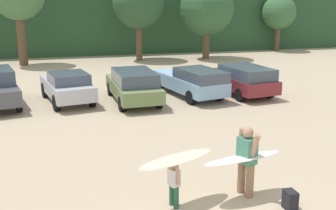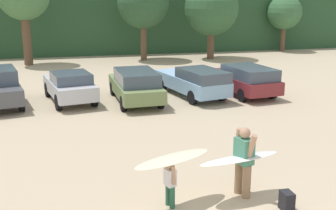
{
  "view_description": "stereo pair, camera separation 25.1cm",
  "coord_description": "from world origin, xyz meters",
  "px_view_note": "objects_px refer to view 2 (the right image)",
  "views": [
    {
      "loc": [
        -3.39,
        -6.0,
        4.72
      ],
      "look_at": [
        0.02,
        6.89,
        1.2
      ],
      "focal_mm": 44.24,
      "sensor_mm": 36.0,
      "label": 1
    },
    {
      "loc": [
        -3.15,
        -6.06,
        4.72
      ],
      "look_at": [
        0.02,
        6.89,
        1.2
      ],
      "focal_mm": 44.24,
      "sensor_mm": 36.0,
      "label": 2
    }
  ],
  "objects_px": {
    "surfboard_cream": "(173,159)",
    "parked_car_olive_green": "(136,85)",
    "parked_car_maroon": "(243,79)",
    "surfboard_white": "(240,158)",
    "person_adult": "(244,158)",
    "parked_car_silver": "(70,86)",
    "person_child": "(170,182)",
    "backpack_dropped": "(287,201)",
    "parked_car_sky_blue": "(194,81)"
  },
  "relations": [
    {
      "from": "parked_car_silver",
      "to": "person_adult",
      "type": "xyz_separation_m",
      "value": [
        3.92,
        -10.47,
        0.22
      ]
    },
    {
      "from": "parked_car_silver",
      "to": "parked_car_sky_blue",
      "type": "height_order",
      "value": "parked_car_sky_blue"
    },
    {
      "from": "person_child",
      "to": "surfboard_white",
      "type": "relative_size",
      "value": 0.49
    },
    {
      "from": "parked_car_silver",
      "to": "parked_car_olive_green",
      "type": "height_order",
      "value": "parked_car_olive_green"
    },
    {
      "from": "parked_car_sky_blue",
      "to": "parked_car_maroon",
      "type": "bearing_deg",
      "value": -104.33
    },
    {
      "from": "parked_car_sky_blue",
      "to": "person_child",
      "type": "distance_m",
      "value": 10.87
    },
    {
      "from": "backpack_dropped",
      "to": "parked_car_sky_blue",
      "type": "bearing_deg",
      "value": 83.79
    },
    {
      "from": "parked_car_maroon",
      "to": "person_child",
      "type": "height_order",
      "value": "parked_car_maroon"
    },
    {
      "from": "parked_car_olive_green",
      "to": "backpack_dropped",
      "type": "height_order",
      "value": "parked_car_olive_green"
    },
    {
      "from": "parked_car_olive_green",
      "to": "parked_car_maroon",
      "type": "distance_m",
      "value": 5.4
    },
    {
      "from": "parked_car_maroon",
      "to": "surfboard_white",
      "type": "distance_m",
      "value": 11.02
    },
    {
      "from": "parked_car_olive_green",
      "to": "parked_car_maroon",
      "type": "height_order",
      "value": "parked_car_olive_green"
    },
    {
      "from": "parked_car_olive_green",
      "to": "surfboard_cream",
      "type": "bearing_deg",
      "value": 173.75
    },
    {
      "from": "surfboard_white",
      "to": "backpack_dropped",
      "type": "bearing_deg",
      "value": 120.9
    },
    {
      "from": "parked_car_silver",
      "to": "parked_car_maroon",
      "type": "height_order",
      "value": "parked_car_maroon"
    },
    {
      "from": "parked_car_maroon",
      "to": "backpack_dropped",
      "type": "height_order",
      "value": "parked_car_maroon"
    },
    {
      "from": "person_child",
      "to": "surfboard_cream",
      "type": "height_order",
      "value": "surfboard_cream"
    },
    {
      "from": "parked_car_maroon",
      "to": "parked_car_silver",
      "type": "bearing_deg",
      "value": 79.17
    },
    {
      "from": "parked_car_sky_blue",
      "to": "backpack_dropped",
      "type": "xyz_separation_m",
      "value": [
        -1.2,
        -11.02,
        -0.55
      ]
    },
    {
      "from": "surfboard_cream",
      "to": "surfboard_white",
      "type": "bearing_deg",
      "value": 156.77
    },
    {
      "from": "parked_car_maroon",
      "to": "backpack_dropped",
      "type": "bearing_deg",
      "value": 153.61
    },
    {
      "from": "parked_car_olive_green",
      "to": "parked_car_maroon",
      "type": "relative_size",
      "value": 0.96
    },
    {
      "from": "parked_car_silver",
      "to": "person_adult",
      "type": "height_order",
      "value": "person_adult"
    },
    {
      "from": "parked_car_sky_blue",
      "to": "person_adult",
      "type": "distance_m",
      "value": 10.27
    },
    {
      "from": "parked_car_maroon",
      "to": "person_child",
      "type": "bearing_deg",
      "value": 140.76
    },
    {
      "from": "surfboard_cream",
      "to": "parked_car_olive_green",
      "type": "bearing_deg",
      "value": -117.17
    },
    {
      "from": "person_child",
      "to": "backpack_dropped",
      "type": "bearing_deg",
      "value": 145.38
    },
    {
      "from": "parked_car_olive_green",
      "to": "surfboard_cream",
      "type": "distance_m",
      "value": 9.83
    },
    {
      "from": "parked_car_olive_green",
      "to": "person_child",
      "type": "height_order",
      "value": "parked_car_olive_green"
    },
    {
      "from": "parked_car_sky_blue",
      "to": "surfboard_cream",
      "type": "relative_size",
      "value": 2.39
    },
    {
      "from": "parked_car_olive_green",
      "to": "parked_car_sky_blue",
      "type": "bearing_deg",
      "value": -85.2
    },
    {
      "from": "parked_car_olive_green",
      "to": "person_adult",
      "type": "height_order",
      "value": "person_adult"
    },
    {
      "from": "person_adult",
      "to": "surfboard_white",
      "type": "relative_size",
      "value": 0.78
    },
    {
      "from": "parked_car_sky_blue",
      "to": "surfboard_white",
      "type": "relative_size",
      "value": 2.26
    },
    {
      "from": "parked_car_olive_green",
      "to": "person_adult",
      "type": "relative_size",
      "value": 2.7
    },
    {
      "from": "person_child",
      "to": "backpack_dropped",
      "type": "height_order",
      "value": "person_child"
    },
    {
      "from": "backpack_dropped",
      "to": "person_child",
      "type": "bearing_deg",
      "value": 162.34
    },
    {
      "from": "parked_car_olive_green",
      "to": "backpack_dropped",
      "type": "relative_size",
      "value": 10.4
    },
    {
      "from": "surfboard_white",
      "to": "parked_car_maroon",
      "type": "bearing_deg",
      "value": -125.68
    },
    {
      "from": "parked_car_maroon",
      "to": "backpack_dropped",
      "type": "xyz_separation_m",
      "value": [
        -3.72,
        -10.92,
        -0.55
      ]
    },
    {
      "from": "parked_car_sky_blue",
      "to": "person_adult",
      "type": "bearing_deg",
      "value": 157.35
    },
    {
      "from": "surfboard_white",
      "to": "surfboard_cream",
      "type": "distance_m",
      "value": 1.64
    },
    {
      "from": "parked_car_silver",
      "to": "person_child",
      "type": "height_order",
      "value": "parked_car_silver"
    },
    {
      "from": "parked_car_silver",
      "to": "backpack_dropped",
      "type": "relative_size",
      "value": 9.75
    },
    {
      "from": "parked_car_silver",
      "to": "backpack_dropped",
      "type": "xyz_separation_m",
      "value": [
        4.6,
        -11.39,
        -0.53
      ]
    },
    {
      "from": "person_adult",
      "to": "backpack_dropped",
      "type": "relative_size",
      "value": 3.85
    },
    {
      "from": "backpack_dropped",
      "to": "parked_car_maroon",
      "type": "bearing_deg",
      "value": 71.19
    },
    {
      "from": "surfboard_white",
      "to": "person_adult",
      "type": "bearing_deg",
      "value": -169.19
    },
    {
      "from": "parked_car_maroon",
      "to": "person_adult",
      "type": "bearing_deg",
      "value": 148.68
    },
    {
      "from": "surfboard_white",
      "to": "surfboard_cream",
      "type": "relative_size",
      "value": 1.06
    }
  ]
}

